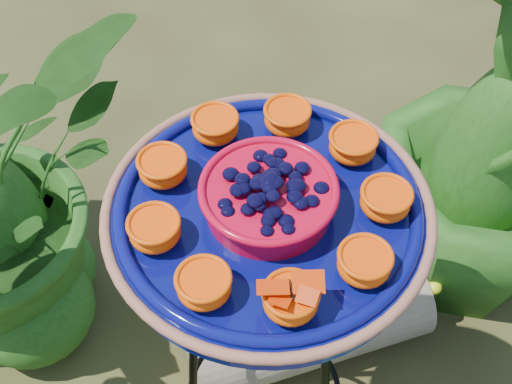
% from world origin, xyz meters
% --- Properties ---
extents(tripod_stand, '(0.44, 0.44, 0.95)m').
position_xyz_m(tripod_stand, '(0.02, -0.05, 0.58)').
color(tripod_stand, black).
rests_on(tripod_stand, ground).
extents(feeder_dish, '(0.62, 0.62, 0.11)m').
position_xyz_m(feeder_dish, '(0.02, -0.05, 0.99)').
color(feeder_dish, '#070B59').
rests_on(feeder_dish, tripod_stand).
extents(driftwood_log, '(0.68, 0.32, 0.22)m').
position_xyz_m(driftwood_log, '(0.19, 0.21, 0.11)').
color(driftwood_log, gray).
rests_on(driftwood_log, ground).
extents(shrub_back_right, '(0.86, 0.86, 1.10)m').
position_xyz_m(shrub_back_right, '(0.70, 0.43, 0.55)').
color(shrub_back_right, '#1F4612').
rests_on(shrub_back_right, ground).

